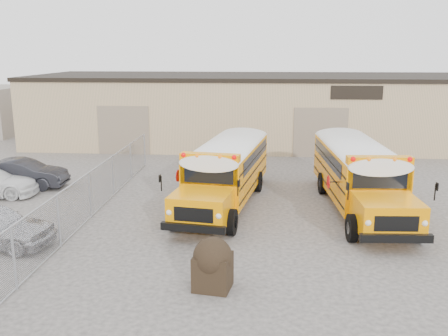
# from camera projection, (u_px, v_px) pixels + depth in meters

# --- Properties ---
(ground) EXTENTS (120.00, 120.00, 0.00)m
(ground) POSITION_uv_depth(u_px,v_px,m) (243.00, 252.00, 15.92)
(ground) COLOR #44403E
(ground) RESTS_ON ground
(warehouse) EXTENTS (30.20, 10.20, 4.67)m
(warehouse) POSITION_uv_depth(u_px,v_px,m) (255.00, 108.00, 34.78)
(warehouse) COLOR tan
(warehouse) RESTS_ON ground
(chainlink_fence) EXTENTS (0.07, 18.07, 1.81)m
(chainlink_fence) POSITION_uv_depth(u_px,v_px,m) (90.00, 195.00, 19.08)
(chainlink_fence) COLOR #989AA0
(chainlink_fence) RESTS_ON ground
(school_bus_left) EXTENTS (3.56, 9.36, 2.67)m
(school_bus_left) POSITION_uv_depth(u_px,v_px,m) (250.00, 143.00, 26.16)
(school_bus_left) COLOR #F99300
(school_bus_left) RESTS_ON ground
(school_bus_right) EXTENTS (2.96, 9.49, 2.74)m
(school_bus_right) POSITION_uv_depth(u_px,v_px,m) (332.00, 144.00, 25.76)
(school_bus_right) COLOR orange
(school_bus_right) RESTS_ON ground
(tarp_bundle) EXTENTS (1.09, 1.06, 1.45)m
(tarp_bundle) POSITION_uv_depth(u_px,v_px,m) (213.00, 263.00, 13.35)
(tarp_bundle) COLOR black
(tarp_bundle) RESTS_ON ground
(car_dark) EXTENTS (4.13, 1.58, 1.34)m
(car_dark) POSITION_uv_depth(u_px,v_px,m) (22.00, 174.00, 23.35)
(car_dark) COLOR black
(car_dark) RESTS_ON ground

